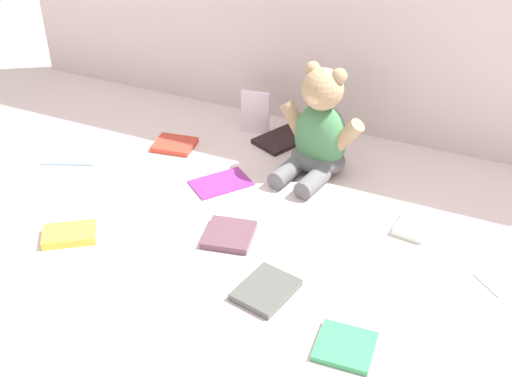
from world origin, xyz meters
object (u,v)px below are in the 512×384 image
at_px(book_case_1, 70,156).
at_px(book_case_7, 281,140).
at_px(book_case_0, 221,182).
at_px(book_case_10, 174,145).
at_px(book_case_3, 229,235).
at_px(book_case_2, 414,225).
at_px(book_case_5, 69,234).
at_px(teddy_bear, 319,134).
at_px(book_case_4, 266,290).
at_px(book_case_8, 508,277).
at_px(book_case_9, 255,112).
at_px(book_case_6, 345,346).

distance_m(book_case_1, book_case_7, 0.54).
height_order(book_case_0, book_case_10, book_case_10).
xyz_separation_m(book_case_0, book_case_10, (-0.19, 0.11, 0.00)).
bearing_deg(book_case_3, book_case_0, -69.66).
height_order(book_case_2, book_case_3, book_case_2).
bearing_deg(book_case_10, book_case_7, 111.25).
height_order(book_case_5, book_case_10, book_case_5).
height_order(teddy_bear, book_case_4, teddy_bear).
relative_size(book_case_8, book_case_9, 0.96).
height_order(book_case_0, book_case_5, book_case_5).
relative_size(book_case_1, book_case_3, 1.34).
bearing_deg(book_case_0, teddy_bear, 76.83).
height_order(book_case_2, book_case_9, book_case_9).
distance_m(book_case_4, book_case_8, 0.47).
xyz_separation_m(book_case_0, book_case_6, (0.43, -0.37, 0.00)).
bearing_deg(book_case_3, book_case_8, 179.54).
relative_size(book_case_1, book_case_5, 1.27).
distance_m(teddy_bear, book_case_4, 0.47).
relative_size(book_case_2, book_case_3, 0.90).
bearing_deg(book_case_2, book_case_1, -170.08).
distance_m(book_case_0, book_case_9, 0.28).
xyz_separation_m(book_case_2, book_case_10, (-0.65, 0.09, -0.00)).
height_order(book_case_1, book_case_3, book_case_3).
bearing_deg(book_case_0, book_case_3, -20.87).
xyz_separation_m(book_case_6, book_case_10, (-0.62, 0.47, 0.00)).
bearing_deg(book_case_8, book_case_4, -109.50).
xyz_separation_m(book_case_4, book_case_9, (-0.28, 0.57, 0.05)).
bearing_deg(book_case_9, book_case_7, -24.60).
height_order(book_case_4, book_case_8, book_case_4).
bearing_deg(book_case_6, book_case_3, -125.60).
relative_size(book_case_0, book_case_6, 1.40).
height_order(book_case_0, book_case_8, same).
xyz_separation_m(book_case_0, book_case_4, (0.25, -0.30, 0.00)).
height_order(teddy_bear, book_case_2, teddy_bear).
relative_size(book_case_8, book_case_10, 1.07).
xyz_separation_m(book_case_4, book_case_10, (-0.44, 0.40, -0.00)).
bearing_deg(book_case_10, book_case_3, 37.93).
height_order(book_case_1, book_case_6, book_case_6).
height_order(book_case_0, book_case_3, book_case_3).
xyz_separation_m(book_case_7, book_case_8, (0.61, -0.31, -0.00)).
distance_m(book_case_4, book_case_6, 0.19).
relative_size(book_case_3, book_case_8, 0.93).
relative_size(book_case_2, book_case_7, 0.70).
bearing_deg(book_case_9, book_case_4, -72.15).
xyz_separation_m(book_case_3, book_case_6, (0.32, -0.19, -0.00)).
bearing_deg(book_case_3, book_case_2, -162.79).
height_order(book_case_3, book_case_6, book_case_3).
height_order(book_case_2, book_case_5, book_case_5).
distance_m(book_case_3, book_case_9, 0.47).
bearing_deg(book_case_1, book_case_6, 46.34).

